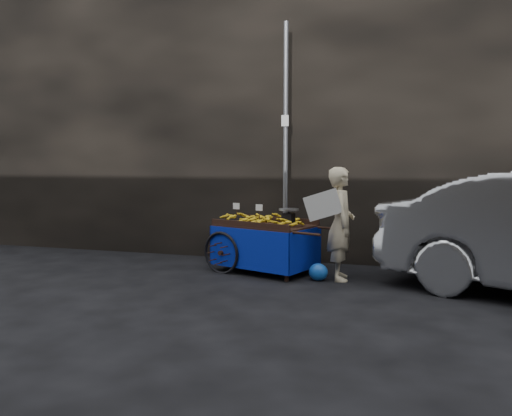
% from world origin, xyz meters
% --- Properties ---
extents(ground, '(80.00, 80.00, 0.00)m').
position_xyz_m(ground, '(0.00, 0.00, 0.00)').
color(ground, black).
rests_on(ground, ground).
extents(building_wall, '(13.50, 2.00, 5.00)m').
position_xyz_m(building_wall, '(0.39, 2.60, 2.50)').
color(building_wall, black).
rests_on(building_wall, ground).
extents(street_pole, '(0.12, 0.10, 4.00)m').
position_xyz_m(street_pole, '(0.30, 1.30, 2.01)').
color(street_pole, slate).
rests_on(street_pole, ground).
extents(banana_cart, '(2.19, 1.50, 1.09)m').
position_xyz_m(banana_cart, '(0.09, 0.67, 0.67)').
color(banana_cart, black).
rests_on(banana_cart, ground).
extents(vendor, '(0.78, 0.67, 1.65)m').
position_xyz_m(vendor, '(1.33, 0.44, 0.83)').
color(vendor, '#BFB08E').
rests_on(vendor, ground).
extents(plastic_bag, '(0.28, 0.22, 0.25)m').
position_xyz_m(plastic_bag, '(1.04, 0.28, 0.13)').
color(plastic_bag, '#1853B5').
rests_on(plastic_bag, ground).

